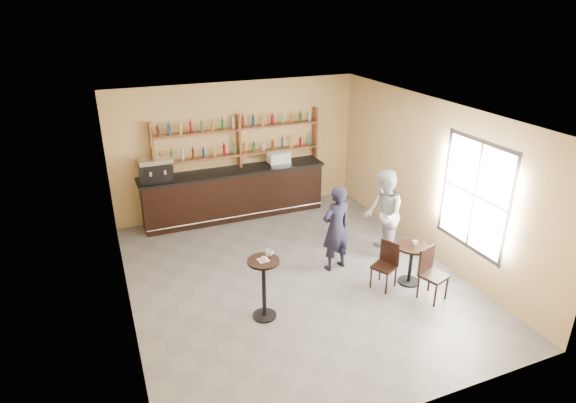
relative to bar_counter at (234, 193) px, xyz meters
name	(u,v)px	position (x,y,z in m)	size (l,w,h in m)	color
floor	(294,278)	(0.23, -3.15, -0.60)	(7.00, 7.00, 0.00)	slate
ceiling	(295,113)	(0.23, -3.15, 2.60)	(7.00, 7.00, 0.00)	white
wall_back	(238,149)	(0.23, 0.35, 1.00)	(7.00, 7.00, 0.00)	tan
wall_front	(412,310)	(0.23, -6.65, 1.00)	(7.00, 7.00, 0.00)	tan
wall_left	(120,230)	(-2.77, -3.15, 1.00)	(7.00, 7.00, 0.00)	tan
wall_right	(432,179)	(3.23, -3.15, 1.00)	(7.00, 7.00, 0.00)	tan
window_pane	(475,196)	(3.23, -4.35, 1.10)	(2.00, 2.00, 0.00)	white
window_frame	(474,196)	(3.22, -4.35, 1.10)	(0.04, 1.70, 2.10)	black
shelf_unit	(239,142)	(0.23, 0.22, 1.21)	(4.00, 0.26, 1.40)	brown
liquor_bottles	(239,135)	(0.23, 0.22, 1.38)	(3.68, 0.10, 1.00)	#8C5919
bar_counter	(234,193)	(0.00, 0.00, 0.00)	(4.44, 0.87, 1.20)	black
espresso_machine	(156,169)	(-1.76, 0.00, 0.86)	(0.72, 0.47, 0.52)	black
pastry_case	(278,158)	(1.15, 0.00, 0.76)	(0.53, 0.42, 0.32)	silver
pedestal_table	(264,289)	(-0.70, -4.06, -0.06)	(0.53, 0.53, 1.09)	black
napkin	(263,260)	(-0.70, -4.06, 0.49)	(0.17, 0.17, 0.00)	white
donut	(264,259)	(-0.69, -4.07, 0.52)	(0.13, 0.13, 0.05)	#C57D48
cup_pedestal	(269,253)	(-0.56, -3.96, 0.54)	(0.13, 0.13, 0.10)	white
man_main	(336,228)	(1.12, -3.10, 0.27)	(0.63, 0.42, 1.74)	black
cafe_table	(411,264)	(2.18, -4.11, -0.21)	(0.62, 0.62, 0.79)	black
cup_cafe	(415,243)	(2.23, -4.11, 0.23)	(0.09, 0.09, 0.08)	white
chair_west	(384,266)	(1.63, -4.06, -0.16)	(0.38, 0.38, 0.88)	black
chair_south	(434,275)	(2.23, -4.71, -0.12)	(0.41, 0.41, 0.96)	black
patron_second	(383,215)	(2.23, -3.03, 0.33)	(0.91, 0.71, 1.87)	#B0AFB5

